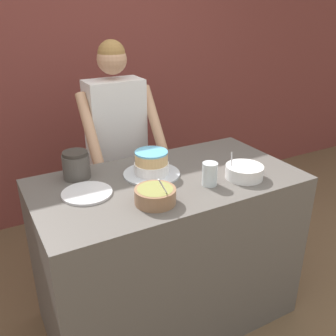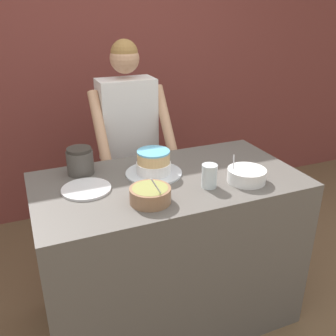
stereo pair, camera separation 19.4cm
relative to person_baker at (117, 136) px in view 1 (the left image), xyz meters
name	(u,v)px [view 1 (the left image)]	position (x,y,z in m)	size (l,w,h in m)	color
wall_back	(78,70)	(0.00, 0.83, 0.33)	(10.00, 0.05, 2.60)	brown
counter	(168,251)	(0.00, -0.74, -0.49)	(1.44, 0.77, 0.95)	#5B5651
person_baker	(117,136)	(0.00, 0.00, 0.00)	(0.52, 0.45, 1.61)	#2D2D38
cake	(151,165)	(-0.05, -0.65, 0.04)	(0.31, 0.31, 0.14)	silver
frosting_bowl_olive	(155,195)	(-0.18, -0.94, 0.02)	(0.20, 0.20, 0.16)	#936B4C
frosting_bowl_white	(244,171)	(0.37, -0.93, 0.02)	(0.20, 0.20, 0.14)	white
drinking_glass	(210,174)	(0.15, -0.91, 0.04)	(0.08, 0.08, 0.12)	silver
ceramic_plate	(87,193)	(-0.44, -0.70, -0.01)	(0.25, 0.25, 0.01)	silver
stoneware_jar	(76,165)	(-0.42, -0.49, 0.05)	(0.15, 0.15, 0.15)	#4C4742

